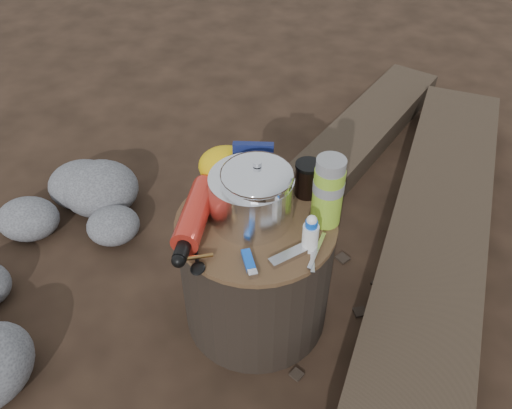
% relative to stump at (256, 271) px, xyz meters
% --- Properties ---
extents(ground, '(60.00, 60.00, 0.00)m').
position_rel_stump_xyz_m(ground, '(0.00, 0.00, -0.21)').
color(ground, black).
rests_on(ground, ground).
extents(stump, '(0.45, 0.45, 0.42)m').
position_rel_stump_xyz_m(stump, '(0.00, 0.00, 0.00)').
color(stump, black).
rests_on(stump, ground).
extents(rock_ring, '(0.46, 1.00, 0.20)m').
position_rel_stump_xyz_m(rock_ring, '(-0.76, 0.00, -0.11)').
color(rock_ring, '#595A5E').
rests_on(rock_ring, ground).
extents(log_main, '(0.70, 1.96, 0.16)m').
position_rel_stump_xyz_m(log_main, '(0.59, 0.37, -0.13)').
color(log_main, '#352A1F').
rests_on(log_main, ground).
extents(log_small, '(0.77, 1.29, 0.11)m').
position_rel_stump_xyz_m(log_small, '(0.31, 1.02, -0.15)').
color(log_small, '#352A1F').
rests_on(log_small, ground).
extents(foil_windscreen, '(0.23, 0.23, 0.14)m').
position_rel_stump_xyz_m(foil_windscreen, '(-0.02, 0.02, 0.28)').
color(foil_windscreen, white).
rests_on(foil_windscreen, stump).
extents(camping_pot, '(0.19, 0.19, 0.19)m').
position_rel_stump_xyz_m(camping_pot, '(0.00, 0.01, 0.30)').
color(camping_pot, silver).
rests_on(camping_pot, stump).
extents(fuel_bottle, '(0.08, 0.31, 0.08)m').
position_rel_stump_xyz_m(fuel_bottle, '(-0.16, -0.04, 0.25)').
color(fuel_bottle, red).
rests_on(fuel_bottle, stump).
extents(thermos, '(0.08, 0.08, 0.21)m').
position_rel_stump_xyz_m(thermos, '(0.19, 0.04, 0.31)').
color(thermos, '#8CBB2C').
rests_on(thermos, stump).
extents(travel_mug, '(0.07, 0.07, 0.11)m').
position_rel_stump_xyz_m(travel_mug, '(0.13, 0.15, 0.26)').
color(travel_mug, black).
rests_on(travel_mug, stump).
extents(stuff_sack, '(0.17, 0.14, 0.12)m').
position_rel_stump_xyz_m(stuff_sack, '(-0.11, 0.16, 0.27)').
color(stuff_sack, '#E5B40B').
rests_on(stuff_sack, stump).
extents(food_pouch, '(0.12, 0.04, 0.15)m').
position_rel_stump_xyz_m(food_pouch, '(-0.03, 0.15, 0.28)').
color(food_pouch, '#101951').
rests_on(food_pouch, stump).
extents(lighter, '(0.06, 0.09, 0.02)m').
position_rel_stump_xyz_m(lighter, '(0.01, -0.16, 0.22)').
color(lighter, blue).
rests_on(lighter, stump).
extents(multitool, '(0.10, 0.09, 0.02)m').
position_rel_stump_xyz_m(multitool, '(0.11, -0.12, 0.22)').
color(multitool, silver).
rests_on(multitool, stump).
extents(pot_grabber, '(0.04, 0.14, 0.01)m').
position_rel_stump_xyz_m(pot_grabber, '(0.17, -0.10, 0.21)').
color(pot_grabber, silver).
rests_on(pot_grabber, stump).
extents(spork, '(0.08, 0.15, 0.01)m').
position_rel_stump_xyz_m(spork, '(-0.14, -0.13, 0.21)').
color(spork, black).
rests_on(spork, stump).
extents(squeeze_bottle, '(0.04, 0.04, 0.10)m').
position_rel_stump_xyz_m(squeeze_bottle, '(0.16, -0.08, 0.26)').
color(squeeze_bottle, white).
rests_on(squeeze_bottle, stump).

